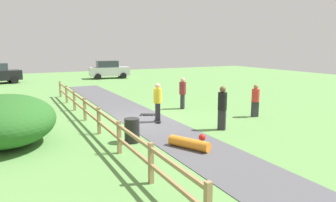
{
  "coord_description": "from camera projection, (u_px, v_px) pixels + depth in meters",
  "views": [
    {
      "loc": [
        -5.67,
        -13.36,
        3.54
      ],
      "look_at": [
        0.79,
        -0.8,
        1.0
      ],
      "focal_mm": 33.11,
      "sensor_mm": 36.0,
      "label": 1
    }
  ],
  "objects": [
    {
      "name": "asphalt_path",
      "position": [
        146.0,
        120.0,
        14.87
      ],
      "size": [
        2.4,
        28.0,
        0.02
      ],
      "primitive_type": "cube",
      "color": "#515156",
      "rests_on": "ground_plane"
    },
    {
      "name": "trash_bin",
      "position": [
        132.0,
        130.0,
        11.43
      ],
      "size": [
        0.56,
        0.56,
        0.9
      ],
      "primitive_type": "cylinder",
      "color": "black",
      "rests_on": "ground_plane"
    },
    {
      "name": "skateboard_loose",
      "position": [
        148.0,
        114.0,
        15.77
      ],
      "size": [
        0.79,
        0.57,
        0.08
      ],
      "color": "black",
      "rests_on": "asphalt_path"
    },
    {
      "name": "bystander_maroon",
      "position": [
        183.0,
        92.0,
        17.41
      ],
      "size": [
        0.54,
        0.54,
        1.77
      ],
      "color": "#2D2D33",
      "rests_on": "ground_plane"
    },
    {
      "name": "bystander_red",
      "position": [
        255.0,
        99.0,
        15.45
      ],
      "size": [
        0.45,
        0.45,
        1.64
      ],
      "color": "#2D2D33",
      "rests_on": "ground_plane"
    },
    {
      "name": "parked_car_silver",
      "position": [
        109.0,
        70.0,
        33.56
      ],
      "size": [
        4.36,
        2.36,
        1.92
      ],
      "color": "#B7B7BC",
      "rests_on": "ground_plane"
    },
    {
      "name": "skater_fallen",
      "position": [
        190.0,
        143.0,
        10.77
      ],
      "size": [
        1.43,
        1.54,
        0.36
      ],
      "color": "orange",
      "rests_on": "asphalt_path"
    },
    {
      "name": "skater_riding",
      "position": [
        158.0,
        100.0,
        14.31
      ],
      "size": [
        0.48,
        0.82,
        1.82
      ],
      "color": "black",
      "rests_on": "asphalt_path"
    },
    {
      "name": "bush_large",
      "position": [
        5.0,
        120.0,
        11.08
      ],
      "size": [
        3.47,
        4.16,
        1.81
      ],
      "primitive_type": "ellipsoid",
      "color": "#286023",
      "rests_on": "ground_plane"
    },
    {
      "name": "ground_plane",
      "position": [
        146.0,
        120.0,
        14.88
      ],
      "size": [
        60.0,
        60.0,
        0.0
      ],
      "primitive_type": "plane",
      "color": "#60934C"
    },
    {
      "name": "wooden_fence",
      "position": [
        91.0,
        112.0,
        13.59
      ],
      "size": [
        0.12,
        18.12,
        1.1
      ],
      "color": "#997A51",
      "rests_on": "ground_plane"
    },
    {
      "name": "bystander_black",
      "position": [
        222.0,
        106.0,
        13.03
      ],
      "size": [
        0.54,
        0.54,
        1.87
      ],
      "color": "#2D2D33",
      "rests_on": "ground_plane"
    }
  ]
}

